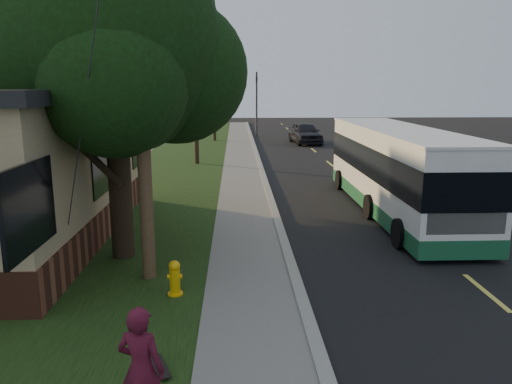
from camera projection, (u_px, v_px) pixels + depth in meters
ground at (300, 295)px, 10.49m from camera, size 120.00×120.00×0.00m
road at (366, 193)px, 20.42m from camera, size 8.00×80.00×0.01m
curb at (269, 193)px, 20.25m from camera, size 0.25×80.00×0.12m
sidewalk at (244, 194)px, 20.22m from camera, size 2.00×80.00×0.08m
grass_verge at (157, 195)px, 20.08m from camera, size 5.00×80.00×0.07m
fire_hydrant at (175, 278)px, 10.30m from camera, size 0.32×0.32×0.74m
utility_pole at (140, 71)px, 10.37m from camera, size 2.86×3.21×9.07m
leafy_tree at (115, 50)px, 11.84m from camera, size 6.30×6.00×7.80m
bare_tree_near at (196, 126)px, 27.50m from camera, size 1.38×1.21×4.31m
bare_tree_far at (214, 116)px, 39.28m from camera, size 1.38×1.21×4.03m
traffic_signal at (257, 100)px, 43.08m from camera, size 0.18×0.22×5.50m
transit_bus at (397, 168)px, 17.12m from camera, size 2.49×10.81×2.93m
skateboarder at (141, 370)px, 6.13m from camera, size 0.69×0.55×1.66m
skateboard_main at (160, 367)px, 7.61m from camera, size 0.44×0.74×0.07m
distant_car at (305, 133)px, 38.07m from camera, size 2.42×4.95×1.62m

